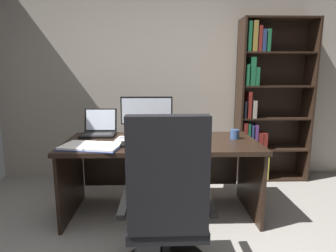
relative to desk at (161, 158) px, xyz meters
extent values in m
cube|color=#A89E8E|center=(0.12, 1.04, 0.85)|extent=(5.03, 0.12, 2.78)
cube|color=black|center=(0.00, -0.08, 0.17)|extent=(1.81, 0.81, 0.04)
cube|color=black|center=(-0.87, -0.08, -0.19)|extent=(0.03, 0.75, 0.69)
cube|color=black|center=(0.87, -0.08, -0.19)|extent=(0.03, 0.75, 0.69)
cube|color=black|center=(0.00, 0.30, -0.16)|extent=(1.69, 0.03, 0.48)
cube|color=black|center=(0.98, 0.81, 0.46)|extent=(0.02, 0.31, 2.01)
cube|color=black|center=(1.86, 0.81, 0.46)|extent=(0.02, 0.31, 2.01)
cube|color=black|center=(1.42, 0.96, 0.46)|extent=(0.90, 0.01, 2.01)
cube|color=black|center=(1.42, 0.81, -0.53)|extent=(0.85, 0.29, 0.02)
cube|color=#512D66|center=(1.04, 0.76, -0.39)|extent=(0.05, 0.20, 0.25)
cube|color=#195633|center=(1.10, 0.76, -0.37)|extent=(0.06, 0.18, 0.29)
cube|color=#195633|center=(1.18, 0.77, -0.39)|extent=(0.06, 0.21, 0.25)
cube|color=navy|center=(1.23, 0.79, -0.41)|extent=(0.03, 0.24, 0.21)
cube|color=olive|center=(1.28, 0.77, -0.39)|extent=(0.04, 0.21, 0.24)
cube|color=gold|center=(1.34, 0.78, -0.37)|extent=(0.04, 0.22, 0.29)
cube|color=black|center=(1.42, 0.81, -0.13)|extent=(0.85, 0.29, 0.02)
cube|color=maroon|center=(1.04, 0.77, 0.05)|extent=(0.05, 0.21, 0.34)
cube|color=#195633|center=(1.09, 0.78, 0.04)|extent=(0.03, 0.22, 0.33)
cube|color=navy|center=(1.13, 0.79, 0.03)|extent=(0.03, 0.24, 0.31)
cube|color=#512D66|center=(1.18, 0.76, 0.04)|extent=(0.04, 0.18, 0.31)
cube|color=maroon|center=(1.24, 0.75, -0.01)|extent=(0.06, 0.17, 0.21)
cube|color=maroon|center=(1.30, 0.78, -0.02)|extent=(0.05, 0.22, 0.21)
cube|color=black|center=(1.42, 0.81, 0.27)|extent=(0.85, 0.29, 0.02)
cube|color=black|center=(1.03, 0.79, 0.38)|extent=(0.03, 0.24, 0.21)
cube|color=maroon|center=(1.08, 0.75, 0.44)|extent=(0.04, 0.18, 0.32)
cube|color=gray|center=(1.14, 0.77, 0.38)|extent=(0.05, 0.20, 0.21)
cube|color=black|center=(1.42, 0.81, 0.66)|extent=(0.85, 0.29, 0.02)
cube|color=#195633|center=(1.03, 0.78, 0.80)|extent=(0.04, 0.22, 0.25)
cube|color=#195633|center=(1.10, 0.76, 0.84)|extent=(0.06, 0.19, 0.33)
cube|color=#195633|center=(1.15, 0.77, 0.78)|extent=(0.04, 0.21, 0.22)
cube|color=black|center=(1.42, 0.81, 1.06)|extent=(0.85, 0.29, 0.02)
cube|color=#195633|center=(1.03, 0.77, 1.24)|extent=(0.04, 0.21, 0.34)
cube|color=olive|center=(1.10, 0.79, 1.24)|extent=(0.05, 0.25, 0.34)
cube|color=maroon|center=(1.16, 0.78, 1.21)|extent=(0.04, 0.24, 0.29)
cube|color=navy|center=(1.21, 0.76, 1.20)|extent=(0.04, 0.18, 0.25)
cube|color=#195633|center=(1.26, 0.78, 1.20)|extent=(0.04, 0.24, 0.25)
cube|color=black|center=(1.42, 0.81, 1.46)|extent=(0.85, 0.29, 0.02)
cylinder|color=black|center=(0.03, -0.91, -0.34)|extent=(0.06, 0.06, 0.30)
cube|color=black|center=(0.03, -0.91, -0.15)|extent=(0.51, 0.49, 0.07)
cube|color=black|center=(0.03, -1.11, 0.23)|extent=(0.48, 0.11, 0.71)
cube|color=black|center=(-0.25, -0.91, -0.03)|extent=(0.05, 0.38, 0.04)
cube|color=black|center=(0.31, -0.91, -0.03)|extent=(0.05, 0.38, 0.04)
cube|color=black|center=(-0.15, 0.19, 0.20)|extent=(0.22, 0.16, 0.02)
cylinder|color=black|center=(-0.15, 0.19, 0.25)|extent=(0.04, 0.04, 0.09)
cube|color=black|center=(-0.15, 0.20, 0.44)|extent=(0.53, 0.02, 0.29)
cube|color=silver|center=(-0.15, 0.18, 0.44)|extent=(0.50, 0.00, 0.26)
cube|color=black|center=(-0.64, 0.15, 0.20)|extent=(0.34, 0.25, 0.02)
cube|color=#2D2D30|center=(-0.64, 0.13, 0.21)|extent=(0.29, 0.14, 0.00)
cube|color=black|center=(-0.64, 0.31, 0.33)|extent=(0.34, 0.07, 0.24)
cube|color=silver|center=(-0.64, 0.31, 0.33)|extent=(0.31, 0.06, 0.21)
cube|color=black|center=(-0.15, -0.25, 0.20)|extent=(0.42, 0.15, 0.02)
ellipsoid|color=black|center=(0.15, -0.25, 0.21)|extent=(0.06, 0.10, 0.04)
cube|color=black|center=(0.34, 0.17, 0.20)|extent=(0.14, 0.12, 0.01)
cube|color=black|center=(0.34, 0.13, 0.21)|extent=(0.28, 0.01, 0.01)
cube|color=#2D84C6|center=(0.34, 0.29, 0.27)|extent=(0.31, 0.23, 0.12)
cube|color=white|center=(0.34, 0.28, 0.28)|extent=(0.28, 0.21, 0.11)
cube|color=navy|center=(-0.73, -0.28, 0.19)|extent=(0.31, 0.35, 0.01)
cube|color=navy|center=(-0.48, -0.33, 0.19)|extent=(0.31, 0.35, 0.01)
cube|color=white|center=(-0.73, -0.28, 0.21)|extent=(0.29, 0.33, 0.02)
cube|color=white|center=(-0.48, -0.33, 0.21)|extent=(0.29, 0.33, 0.02)
cylinder|color=#B7B7BC|center=(-0.60, -0.30, 0.20)|extent=(0.07, 0.27, 0.02)
cube|color=white|center=(-0.35, -0.01, 0.19)|extent=(0.17, 0.22, 0.01)
cylinder|color=navy|center=(-0.33, -0.01, 0.20)|extent=(0.14, 0.04, 0.01)
cylinder|color=#334C7A|center=(0.71, -0.01, 0.24)|extent=(0.09, 0.09, 0.09)
camera|label=1|loc=(-0.01, -2.62, 0.81)|focal=29.63mm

